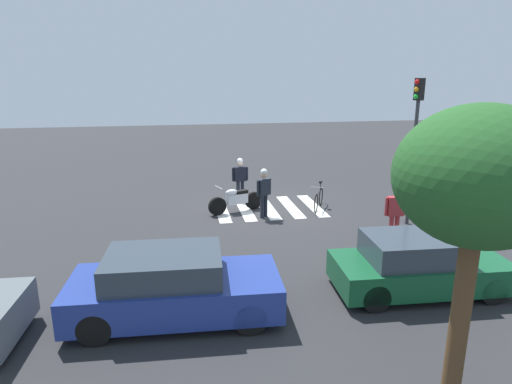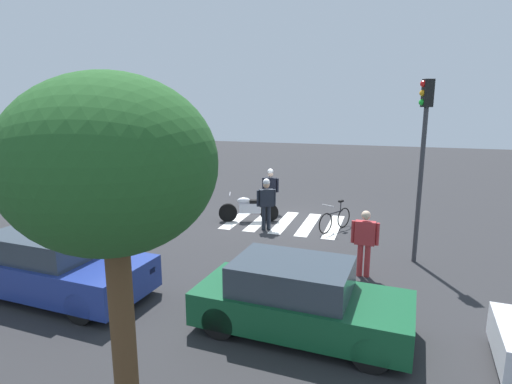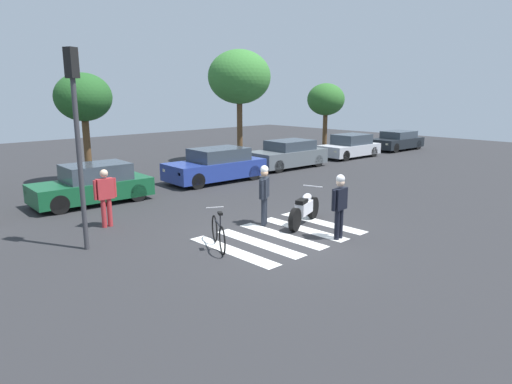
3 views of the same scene
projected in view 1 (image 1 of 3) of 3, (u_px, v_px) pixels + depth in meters
ground_plane at (268, 208)px, 16.88m from camera, size 60.00×60.00×0.00m
police_motorcycle at (236, 200)px, 16.28m from camera, size 2.12×0.96×1.06m
leaning_bicycle at (319, 199)px, 16.70m from camera, size 0.87×1.56×1.02m
officer_on_foot at (240, 176)px, 17.65m from camera, size 0.67×0.24×1.77m
officer_by_motorcycle at (264, 189)px, 15.53m from camera, size 0.59×0.43×1.80m
pedestrian_bystander at (395, 211)px, 13.25m from camera, size 0.68×0.23×1.71m
crosswalk_stripes at (268, 208)px, 16.88m from camera, size 4.05×2.99×0.01m
car_green_compact at (418, 265)px, 10.24m from camera, size 4.12×1.96×1.40m
car_blue_hatchback at (173, 287)px, 9.14m from camera, size 4.48×2.15×1.46m
traffic_light_pole at (415, 130)px, 14.26m from camera, size 0.36×0.31×4.90m
street_tree_mid at (479, 179)px, 5.96m from camera, size 2.33×2.33×4.65m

